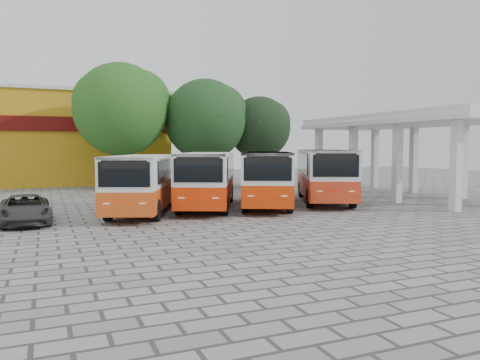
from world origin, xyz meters
name	(u,v)px	position (x,y,z in m)	size (l,w,h in m)	color
ground	(297,213)	(0.00, 0.00, 0.00)	(90.00, 90.00, 0.00)	slate
terminal_shelter	(407,123)	(10.50, 4.00, 4.91)	(6.80, 15.80, 5.40)	silver
shophouse_block	(51,138)	(-11.00, 25.99, 4.16)	(20.40, 10.40, 8.30)	#B98712
bus_far_left	(143,180)	(-7.07, 3.05, 1.67)	(5.25, 8.58, 2.89)	#D54910
bus_centre_left	(207,176)	(-3.49, 3.65, 1.73)	(5.71, 8.92, 3.00)	red
bus_centre_right	(267,175)	(-0.15, 3.10, 1.75)	(5.94, 9.02, 3.03)	#DF3100
bus_far_right	(325,172)	(3.95, 3.66, 1.81)	(6.11, 9.34, 3.13)	red
tree_left	(122,106)	(-6.02, 16.49, 6.42)	(7.44, 7.09, 9.73)	#472E16
tree_middle	(206,117)	(0.66, 16.12, 5.75)	(6.93, 6.60, 8.83)	#3D2714
tree_right	(260,126)	(5.57, 16.31, 5.15)	(5.62, 5.36, 7.65)	black
parked_car	(25,209)	(-12.42, 1.83, 0.62)	(2.06, 4.46, 1.24)	#333334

